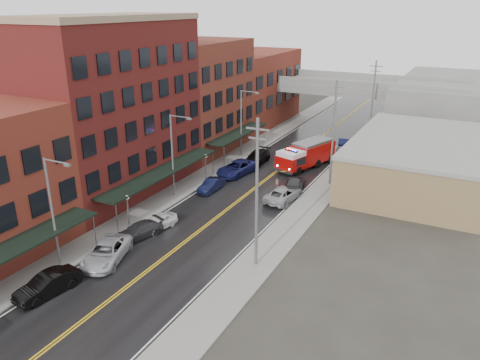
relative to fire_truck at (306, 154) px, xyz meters
The scene contains 35 objects.
ground 39.65m from the fire_truck, 93.80° to the right, with size 220.00×220.00×0.00m, color #2D2B26.
road 10.03m from the fire_truck, 105.41° to the right, with size 11.00×160.00×0.02m, color black.
sidewalk_left 13.86m from the fire_truck, 136.18° to the right, with size 3.00×160.00×0.15m, color slate.
sidewalk_right 10.74m from the fire_truck, 63.85° to the right, with size 3.00×160.00×0.15m, color slate.
curb_left 12.73m from the fire_truck, 130.99° to the right, with size 0.30×160.00×0.15m, color gray.
curb_right 10.13m from the fire_truck, 72.38° to the right, with size 0.30×160.00×0.15m, color gray.
brick_building_b 24.07m from the fire_truck, 133.94° to the right, with size 9.00×20.00×18.00m, color #551716.
brick_building_c 16.96m from the fire_truck, behind, with size 9.00×15.00×15.00m, color maroon.
brick_building_far 24.76m from the fire_truck, 130.76° to the left, with size 9.00×20.00×12.00m, color maroon.
tan_building 13.40m from the fire_truck, ahead, with size 14.00×22.00×5.00m, color olive.
right_far_block 34.21m from the fire_truck, 63.23° to the left, with size 18.00×30.00×8.00m, color slate.
awning_0 36.96m from the fire_truck, 105.90° to the right, with size 2.60×16.00×3.09m.
awning_1 19.41m from the fire_truck, 121.48° to the right, with size 2.60×18.00×3.09m.
awning_2 10.24m from the fire_truck, behind, with size 2.60×13.00×3.09m.
globe_lamp_1 25.20m from the fire_truck, 110.99° to the right, with size 0.44×0.44×3.12m.
globe_lamp_2 13.13m from the fire_truck, 133.46° to the right, with size 0.44×0.44×3.12m.
street_lamp_0 33.01m from the fire_truck, 106.23° to the right, with size 2.64×0.22×9.00m.
street_lamp_1 18.36m from the fire_truck, 120.58° to the right, with size 2.64×0.22×9.00m.
street_lamp_2 9.81m from the fire_truck, behind, with size 2.64×0.22×9.00m.
utility_pole_0 25.36m from the fire_truck, 79.43° to the right, with size 1.80×0.24×12.00m.
utility_pole_1 7.88m from the fire_truck, 44.68° to the right, with size 1.80×0.24×12.00m.
utility_pole_2 16.77m from the fire_truck, 73.53° to the left, with size 1.80×0.24×12.00m.
overpass 23.02m from the fire_truck, 96.66° to the left, with size 40.00×10.00×7.50m.
fire_truck is the anchor object (origin of this frame).
parked_car_left_1 35.54m from the fire_truck, 101.40° to the right, with size 1.67×4.79×1.58m, color black.
parked_car_left_2 30.05m from the fire_truck, 102.51° to the right, with size 2.63×5.70×1.59m, color #AEB1B7.
parked_car_left_3 25.82m from the fire_truck, 105.19° to the right, with size 1.87×4.60×1.33m, color #2A2A2D.
parked_car_left_4 23.59m from the fire_truck, 105.32° to the right, with size 1.59×3.95×1.34m, color white.
parked_car_left_5 14.04m from the fire_truck, 118.35° to the right, with size 1.41×4.03×1.33m, color black.
parked_car_left_6 9.16m from the fire_truck, 136.07° to the right, with size 2.72×5.91×1.64m, color #15194F.
parked_car_left_7 6.43m from the fire_truck, 168.46° to the right, with size 2.20×5.40×1.57m, color black.
parked_car_right_0 11.47m from the fire_truck, 82.22° to the right, with size 2.48×5.37×1.49m, color #9A9CA2.
parked_car_right_1 8.16m from the fire_truck, 79.04° to the right, with size 1.99×4.90×1.42m, color #2B2B2E.
parked_car_right_2 6.66m from the fire_truck, 74.67° to the left, with size 1.84×4.58×1.56m, color silver.
parked_car_right_3 11.32m from the fire_truck, 80.35° to the left, with size 1.43×4.10×1.35m, color black.
Camera 1 is at (20.83, -14.50, 19.61)m, focal length 35.00 mm.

